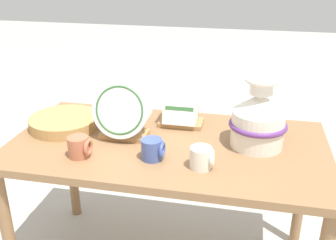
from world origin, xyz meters
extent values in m
cube|color=olive|center=(0.00, 0.00, 0.71)|extent=(1.43, 0.76, 0.03)
cylinder|color=olive|center=(-0.66, -0.33, 0.35)|extent=(0.06, 0.06, 0.70)
cylinder|color=olive|center=(-0.66, 0.33, 0.35)|extent=(0.06, 0.06, 0.70)
cylinder|color=olive|center=(0.66, 0.33, 0.35)|extent=(0.06, 0.06, 0.70)
cylinder|color=white|center=(0.39, 0.05, 0.81)|extent=(0.23, 0.23, 0.16)
cone|color=white|center=(0.39, 0.05, 0.93)|extent=(0.23, 0.23, 0.08)
cylinder|color=white|center=(0.39, 0.05, 1.01)|extent=(0.10, 0.10, 0.06)
torus|color=white|center=(0.39, 0.05, 1.04)|extent=(0.14, 0.14, 0.02)
torus|color=#60337A|center=(0.39, 0.05, 0.83)|extent=(0.25, 0.25, 0.02)
cube|color=tan|center=(-0.21, 0.02, 0.74)|extent=(0.22, 0.12, 0.02)
cylinder|color=tan|center=(-0.29, 0.07, 0.79)|extent=(0.01, 0.01, 0.07)
cylinder|color=tan|center=(-0.14, 0.07, 0.79)|extent=(0.01, 0.01, 0.07)
cylinder|color=white|center=(-0.21, -0.03, 0.88)|extent=(0.26, 0.08, 0.25)
torus|color=#38703D|center=(-0.21, -0.03, 0.88)|extent=(0.22, 0.07, 0.22)
cylinder|color=white|center=(-0.21, 0.02, 0.88)|extent=(0.26, 0.08, 0.25)
cylinder|color=white|center=(-0.21, 0.07, 0.88)|extent=(0.26, 0.08, 0.25)
cube|color=tan|center=(0.02, 0.21, 0.74)|extent=(0.22, 0.12, 0.02)
cylinder|color=tan|center=(-0.05, 0.26, 0.79)|extent=(0.01, 0.01, 0.07)
cylinder|color=tan|center=(0.10, 0.26, 0.79)|extent=(0.01, 0.01, 0.07)
cube|color=white|center=(0.02, 0.16, 0.84)|extent=(0.16, 0.05, 0.16)
cube|color=white|center=(0.02, 0.18, 0.84)|extent=(0.16, 0.05, 0.16)
cube|color=white|center=(0.02, 0.21, 0.84)|extent=(0.16, 0.05, 0.16)
cube|color=white|center=(0.02, 0.23, 0.84)|extent=(0.16, 0.05, 0.16)
cube|color=white|center=(0.02, 0.26, 0.84)|extent=(0.16, 0.05, 0.16)
cube|color=#38703D|center=(0.02, 0.15, 0.84)|extent=(0.14, 0.01, 0.02)
cylinder|color=tan|center=(-0.53, 0.06, 0.73)|extent=(0.34, 0.34, 0.01)
cylinder|color=tan|center=(-0.53, 0.06, 0.74)|extent=(0.34, 0.34, 0.01)
cylinder|color=tan|center=(-0.53, 0.06, 0.75)|extent=(0.34, 0.34, 0.01)
cylinder|color=tan|center=(-0.53, 0.06, 0.76)|extent=(0.34, 0.34, 0.01)
cylinder|color=tan|center=(-0.53, 0.06, 0.77)|extent=(0.34, 0.34, 0.01)
cylinder|color=tan|center=(-0.53, 0.06, 0.78)|extent=(0.34, 0.34, 0.01)
cylinder|color=#B76647|center=(-0.34, -0.21, 0.77)|extent=(0.09, 0.09, 0.09)
torus|color=#B76647|center=(-0.30, -0.21, 0.78)|extent=(0.02, 0.07, 0.07)
cylinder|color=silver|center=(0.17, -0.20, 0.77)|extent=(0.09, 0.09, 0.09)
torus|color=silver|center=(0.22, -0.20, 0.78)|extent=(0.02, 0.07, 0.07)
cylinder|color=#42569E|center=(-0.03, -0.17, 0.77)|extent=(0.09, 0.09, 0.09)
torus|color=#42569E|center=(0.01, -0.17, 0.78)|extent=(0.02, 0.07, 0.07)
camera|label=1|loc=(0.33, -1.56, 1.53)|focal=42.00mm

